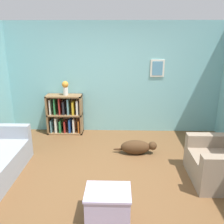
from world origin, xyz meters
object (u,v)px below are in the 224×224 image
object	(u,v)px
coffee_table	(108,203)
vase	(65,87)
bookshelf	(65,115)
dog	(137,147)

from	to	relation	value
coffee_table	vase	xyz separation A→B (m)	(-1.11, 2.91, 0.91)
vase	coffee_table	bearing A→B (deg)	-69.18
bookshelf	coffee_table	distance (m)	3.15
dog	coffee_table	bearing A→B (deg)	-105.40
coffee_table	dog	world-z (taller)	coffee_table
bookshelf	dog	world-z (taller)	bookshelf
coffee_table	dog	xyz separation A→B (m)	(0.51, 1.84, -0.07)
dog	vase	world-z (taller)	vase
dog	vase	distance (m)	2.17
coffee_table	bookshelf	bearing A→B (deg)	111.41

